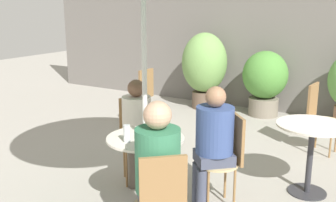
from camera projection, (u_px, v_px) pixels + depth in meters
storefront_wall at (275, 28)px, 6.87m from camera, size 10.00×0.06×3.00m
cafe_table_near at (146, 157)px, 3.56m from camera, size 0.70×0.70×0.74m
cafe_table_far at (311, 141)px, 3.95m from camera, size 0.72×0.72×0.74m
bistro_chair_0 at (161, 200)px, 2.82m from camera, size 0.45×0.45×0.90m
bistro_chair_1 at (228, 153)px, 3.72m from camera, size 0.45×0.45×0.90m
bistro_chair_2 at (136, 132)px, 4.32m from camera, size 0.45×0.45×0.90m
bistro_chair_3 at (318, 112)px, 5.10m from camera, size 0.41×0.40×0.90m
bistro_chair_4 at (142, 92)px, 6.30m from camera, size 0.41×0.40×0.90m
seated_person_0 at (158, 167)px, 2.92m from camera, size 0.43×0.43×1.24m
seated_person_1 at (213, 137)px, 3.65m from camera, size 0.45×0.45×1.18m
seated_person_2 at (137, 123)px, 4.14m from camera, size 0.39×0.39×1.15m
beer_glass_0 at (127, 134)px, 3.38m from camera, size 0.06×0.06×0.15m
beer_glass_1 at (157, 123)px, 3.66m from camera, size 0.06×0.06×0.16m
potted_plant_0 at (204, 65)px, 7.21m from camera, size 0.83×0.83×1.40m
potted_plant_1 at (265, 79)px, 6.76m from camera, size 0.77×0.77×1.13m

